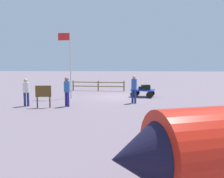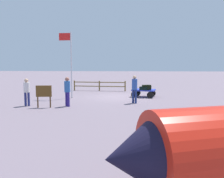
{
  "view_description": "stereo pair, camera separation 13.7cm",
  "coord_description": "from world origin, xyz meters",
  "px_view_note": "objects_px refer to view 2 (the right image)",
  "views": [
    {
      "loc": [
        -0.76,
        18.58,
        2.59
      ],
      "look_at": [
        -0.01,
        6.0,
        1.25
      ],
      "focal_mm": 38.77,
      "sensor_mm": 36.0,
      "label": 1
    },
    {
      "loc": [
        -0.89,
        18.57,
        2.59
      ],
      "look_at": [
        -0.01,
        6.0,
        1.25
      ],
      "focal_mm": 38.77,
      "sensor_mm": 36.0,
      "label": 2
    }
  ],
  "objects_px": {
    "worker_lead": "(135,87)",
    "suitcase_grey": "(144,88)",
    "luggage_cart": "(143,91)",
    "suitcase_olive": "(146,87)",
    "suitcase_dark": "(148,87)",
    "worker_trailing": "(67,89)",
    "signboard": "(44,93)",
    "flagpole": "(70,59)",
    "worker_supervisor": "(27,90)"
  },
  "relations": [
    {
      "from": "flagpole",
      "to": "luggage_cart",
      "type": "bearing_deg",
      "value": -169.89
    },
    {
      "from": "worker_supervisor",
      "to": "worker_trailing",
      "type": "bearing_deg",
      "value": -179.37
    },
    {
      "from": "luggage_cart",
      "to": "worker_trailing",
      "type": "relative_size",
      "value": 1.1
    },
    {
      "from": "worker_lead",
      "to": "suitcase_grey",
      "type": "bearing_deg",
      "value": -105.8
    },
    {
      "from": "suitcase_olive",
      "to": "worker_trailing",
      "type": "height_order",
      "value": "worker_trailing"
    },
    {
      "from": "worker_lead",
      "to": "flagpole",
      "type": "bearing_deg",
      "value": -23.69
    },
    {
      "from": "flagpole",
      "to": "signboard",
      "type": "xyz_separation_m",
      "value": [
        0.6,
        4.0,
        -2.04
      ]
    },
    {
      "from": "suitcase_dark",
      "to": "worker_supervisor",
      "type": "height_order",
      "value": "worker_supervisor"
    },
    {
      "from": "suitcase_grey",
      "to": "signboard",
      "type": "relative_size",
      "value": 0.49
    },
    {
      "from": "suitcase_grey",
      "to": "signboard",
      "type": "xyz_separation_m",
      "value": [
        6.06,
        4.53,
        0.14
      ]
    },
    {
      "from": "suitcase_olive",
      "to": "flagpole",
      "type": "relative_size",
      "value": 0.14
    },
    {
      "from": "worker_trailing",
      "to": "luggage_cart",
      "type": "bearing_deg",
      "value": -136.89
    },
    {
      "from": "suitcase_dark",
      "to": "suitcase_grey",
      "type": "xyz_separation_m",
      "value": [
        0.44,
        0.93,
        0.0
      ]
    },
    {
      "from": "worker_lead",
      "to": "worker_supervisor",
      "type": "height_order",
      "value": "worker_lead"
    },
    {
      "from": "suitcase_olive",
      "to": "flagpole",
      "type": "height_order",
      "value": "flagpole"
    },
    {
      "from": "worker_supervisor",
      "to": "flagpole",
      "type": "xyz_separation_m",
      "value": [
        -1.82,
        -3.55,
        1.89
      ]
    },
    {
      "from": "suitcase_olive",
      "to": "flagpole",
      "type": "distance_m",
      "value": 6.1
    },
    {
      "from": "flagpole",
      "to": "suitcase_dark",
      "type": "bearing_deg",
      "value": -166.11
    },
    {
      "from": "luggage_cart",
      "to": "worker_trailing",
      "type": "height_order",
      "value": "worker_trailing"
    },
    {
      "from": "suitcase_grey",
      "to": "worker_lead",
      "type": "height_order",
      "value": "worker_lead"
    },
    {
      "from": "suitcase_dark",
      "to": "signboard",
      "type": "bearing_deg",
      "value": 40.0
    },
    {
      "from": "suitcase_dark",
      "to": "flagpole",
      "type": "distance_m",
      "value": 6.46
    },
    {
      "from": "suitcase_grey",
      "to": "worker_supervisor",
      "type": "height_order",
      "value": "worker_supervisor"
    },
    {
      "from": "luggage_cart",
      "to": "suitcase_olive",
      "type": "height_order",
      "value": "suitcase_olive"
    },
    {
      "from": "worker_lead",
      "to": "worker_supervisor",
      "type": "xyz_separation_m",
      "value": [
        6.54,
        1.48,
        -0.07
      ]
    },
    {
      "from": "luggage_cart",
      "to": "suitcase_dark",
      "type": "relative_size",
      "value": 4.11
    },
    {
      "from": "flagpole",
      "to": "suitcase_grey",
      "type": "bearing_deg",
      "value": -174.44
    },
    {
      "from": "worker_trailing",
      "to": "suitcase_dark",
      "type": "bearing_deg",
      "value": -136.39
    },
    {
      "from": "worker_trailing",
      "to": "flagpole",
      "type": "bearing_deg",
      "value": -79.18
    },
    {
      "from": "suitcase_olive",
      "to": "flagpole",
      "type": "bearing_deg",
      "value": 6.02
    },
    {
      "from": "worker_trailing",
      "to": "worker_supervisor",
      "type": "height_order",
      "value": "worker_trailing"
    },
    {
      "from": "suitcase_olive",
      "to": "suitcase_dark",
      "type": "bearing_deg",
      "value": -103.98
    },
    {
      "from": "suitcase_grey",
      "to": "signboard",
      "type": "distance_m",
      "value": 7.57
    },
    {
      "from": "suitcase_grey",
      "to": "signboard",
      "type": "bearing_deg",
      "value": 36.77
    },
    {
      "from": "suitcase_olive",
      "to": "worker_supervisor",
      "type": "height_order",
      "value": "worker_supervisor"
    },
    {
      "from": "luggage_cart",
      "to": "suitcase_grey",
      "type": "xyz_separation_m",
      "value": [
        0.02,
        0.45,
        0.28
      ]
    },
    {
      "from": "worker_trailing",
      "to": "signboard",
      "type": "height_order",
      "value": "worker_trailing"
    },
    {
      "from": "flagpole",
      "to": "signboard",
      "type": "bearing_deg",
      "value": 81.44
    },
    {
      "from": "suitcase_grey",
      "to": "worker_lead",
      "type": "bearing_deg",
      "value": 74.2
    },
    {
      "from": "worker_lead",
      "to": "worker_supervisor",
      "type": "bearing_deg",
      "value": 12.73
    },
    {
      "from": "suitcase_dark",
      "to": "worker_trailing",
      "type": "height_order",
      "value": "worker_trailing"
    },
    {
      "from": "worker_lead",
      "to": "signboard",
      "type": "xyz_separation_m",
      "value": [
        5.33,
        1.93,
        -0.21
      ]
    },
    {
      "from": "worker_lead",
      "to": "signboard",
      "type": "bearing_deg",
      "value": 19.88
    },
    {
      "from": "luggage_cart",
      "to": "suitcase_olive",
      "type": "distance_m",
      "value": 0.55
    },
    {
      "from": "worker_supervisor",
      "to": "signboard",
      "type": "xyz_separation_m",
      "value": [
        -1.22,
        0.45,
        -0.15
      ]
    },
    {
      "from": "suitcase_dark",
      "to": "luggage_cart",
      "type": "bearing_deg",
      "value": 48.83
    },
    {
      "from": "suitcase_olive",
      "to": "worker_lead",
      "type": "bearing_deg",
      "value": 70.15
    },
    {
      "from": "suitcase_grey",
      "to": "suitcase_dark",
      "type": "bearing_deg",
      "value": -115.46
    },
    {
      "from": "luggage_cart",
      "to": "suitcase_dark",
      "type": "bearing_deg",
      "value": -131.17
    },
    {
      "from": "suitcase_dark",
      "to": "worker_supervisor",
      "type": "bearing_deg",
      "value": 32.98
    }
  ]
}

